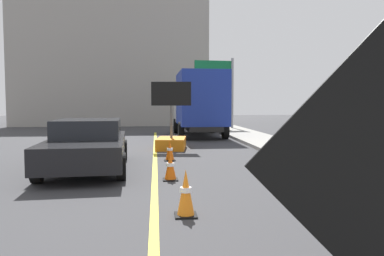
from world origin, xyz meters
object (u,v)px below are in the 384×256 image
object	(u,v)px
traffic_cone_far_lane	(170,167)
box_truck	(199,103)
pickup_car	(88,144)
arrow_board_trailer	(171,137)
highway_guide_sign	(221,81)
traffic_cone_curbside	(170,151)
traffic_cone_mid_lane	(186,193)

from	to	relation	value
traffic_cone_far_lane	box_truck	bearing A→B (deg)	79.98
box_truck	pickup_car	size ratio (longest dim) A/B	1.28
arrow_board_trailer	highway_guide_sign	size ratio (longest dim) A/B	0.54
box_truck	traffic_cone_curbside	world-z (taller)	box_truck
traffic_cone_mid_lane	highway_guide_sign	bearing A→B (deg)	78.16
traffic_cone_curbside	traffic_cone_far_lane	bearing A→B (deg)	-91.94
box_truck	traffic_cone_mid_lane	bearing A→B (deg)	-97.59
pickup_car	highway_guide_sign	xyz separation A→B (m)	(6.44, 14.87, 2.72)
traffic_cone_far_lane	traffic_cone_curbside	size ratio (longest dim) A/B	1.02
pickup_car	traffic_cone_far_lane	bearing A→B (deg)	-37.73
pickup_car	highway_guide_sign	distance (m)	16.44
arrow_board_trailer	traffic_cone_far_lane	xyz separation A→B (m)	(-0.28, -6.08, -0.16)
traffic_cone_curbside	arrow_board_trailer	bearing A→B (deg)	86.66
arrow_board_trailer	pickup_car	distance (m)	5.03
traffic_cone_far_lane	pickup_car	bearing A→B (deg)	142.27
highway_guide_sign	traffic_cone_curbside	distance (m)	14.51
box_truck	arrow_board_trailer	bearing A→B (deg)	-107.47
box_truck	traffic_cone_mid_lane	world-z (taller)	box_truck
box_truck	traffic_cone_curbside	distance (m)	9.16
arrow_board_trailer	box_truck	bearing A→B (deg)	72.53
arrow_board_trailer	box_truck	xyz separation A→B (m)	(1.81, 5.75, 1.40)
box_truck	highway_guide_sign	world-z (taller)	highway_guide_sign
highway_guide_sign	traffic_cone_curbside	xyz separation A→B (m)	(-4.11, -13.57, -3.11)
pickup_car	traffic_cone_curbside	xyz separation A→B (m)	(2.33, 1.31, -0.38)
arrow_board_trailer	pickup_car	size ratio (longest dim) A/B	0.53
traffic_cone_mid_lane	traffic_cone_far_lane	distance (m)	2.85
arrow_board_trailer	box_truck	world-z (taller)	box_truck
box_truck	pickup_car	bearing A→B (deg)	-113.13
arrow_board_trailer	traffic_cone_curbside	xyz separation A→B (m)	(-0.18, -3.05, -0.16)
traffic_cone_curbside	highway_guide_sign	bearing A→B (deg)	73.14
box_truck	traffic_cone_curbside	bearing A→B (deg)	-102.73
highway_guide_sign	traffic_cone_mid_lane	distance (m)	20.10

